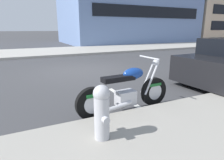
{
  "coord_description": "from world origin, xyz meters",
  "views": [
    {
      "loc": [
        -2.28,
        -7.6,
        1.7
      ],
      "look_at": [
        -0.57,
        -4.06,
        0.65
      ],
      "focal_mm": 31.01,
      "sensor_mm": 36.0,
      "label": 1
    }
  ],
  "objects": [
    {
      "name": "sidewalk_far_curb",
      "position": [
        12.0,
        6.95,
        0.07
      ],
      "size": [
        120.0,
        5.0,
        0.14
      ],
      "primitive_type": "cube",
      "color": "#ADA89E",
      "rests_on": "ground"
    },
    {
      "name": "parking_stall_stripe",
      "position": [
        0.0,
        -3.85,
        0.0
      ],
      "size": [
        0.12,
        2.2,
        0.01
      ],
      "primitive_type": "cube",
      "color": "silver",
      "rests_on": "ground"
    },
    {
      "name": "townhouse_behind_pole",
      "position": [
        25.37,
        13.31,
        4.64
      ],
      "size": [
        14.27,
        8.2,
        9.27
      ],
      "color": "beige",
      "rests_on": "ground"
    },
    {
      "name": "ground_plane",
      "position": [
        0.0,
        0.0,
        0.0
      ],
      "size": [
        260.0,
        260.0,
        0.0
      ],
      "primitive_type": "plane",
      "color": "#3D3D3F"
    },
    {
      "name": "parked_motorcycle",
      "position": [
        -0.36,
        -4.33,
        0.43
      ],
      "size": [
        2.16,
        0.62,
        1.12
      ],
      "rotation": [
        0.0,
        0.0,
        0.05
      ],
      "color": "black",
      "rests_on": "ground"
    },
    {
      "name": "fire_hydrant",
      "position": [
        -1.31,
        -5.26,
        0.57
      ],
      "size": [
        0.24,
        0.36,
        0.81
      ],
      "color": "#B7B7BC",
      "rests_on": "sidewalk_near_curb"
    }
  ]
}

